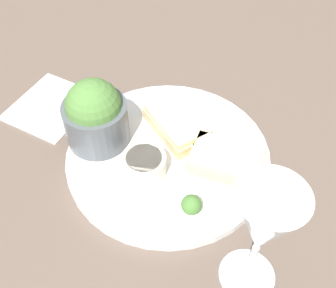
{
  "coord_description": "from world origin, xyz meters",
  "views": [
    {
      "loc": [
        0.21,
        -0.32,
        0.48
      ],
      "look_at": [
        0.0,
        0.0,
        0.03
      ],
      "focal_mm": 45.0,
      "sensor_mm": 36.0,
      "label": 1
    }
  ],
  "objects_px": {
    "napkin": "(51,106)",
    "sauce_ramekin": "(144,164)",
    "salad_bowl": "(95,115)",
    "cheese_toast_far": "(226,160)",
    "wine_glass": "(263,227)",
    "cheese_toast_near": "(177,124)"
  },
  "relations": [
    {
      "from": "salad_bowl",
      "to": "cheese_toast_near",
      "type": "height_order",
      "value": "salad_bowl"
    },
    {
      "from": "salad_bowl",
      "to": "wine_glass",
      "type": "bearing_deg",
      "value": -13.83
    },
    {
      "from": "cheese_toast_near",
      "to": "napkin",
      "type": "xyz_separation_m",
      "value": [
        -0.2,
        -0.06,
        -0.02
      ]
    },
    {
      "from": "cheese_toast_far",
      "to": "napkin",
      "type": "height_order",
      "value": "cheese_toast_far"
    },
    {
      "from": "cheese_toast_far",
      "to": "wine_glass",
      "type": "relative_size",
      "value": 0.67
    },
    {
      "from": "salad_bowl",
      "to": "sauce_ramekin",
      "type": "bearing_deg",
      "value": -9.01
    },
    {
      "from": "sauce_ramekin",
      "to": "cheese_toast_near",
      "type": "relative_size",
      "value": 0.5
    },
    {
      "from": "sauce_ramekin",
      "to": "cheese_toast_near",
      "type": "distance_m",
      "value": 0.09
    },
    {
      "from": "napkin",
      "to": "salad_bowl",
      "type": "bearing_deg",
      "value": -9.1
    },
    {
      "from": "wine_glass",
      "to": "napkin",
      "type": "bearing_deg",
      "value": 167.56
    },
    {
      "from": "cheese_toast_far",
      "to": "sauce_ramekin",
      "type": "bearing_deg",
      "value": -142.31
    },
    {
      "from": "sauce_ramekin",
      "to": "napkin",
      "type": "bearing_deg",
      "value": 170.94
    },
    {
      "from": "sauce_ramekin",
      "to": "wine_glass",
      "type": "distance_m",
      "value": 0.21
    },
    {
      "from": "salad_bowl",
      "to": "napkin",
      "type": "relative_size",
      "value": 0.78
    },
    {
      "from": "sauce_ramekin",
      "to": "napkin",
      "type": "relative_size",
      "value": 0.45
    },
    {
      "from": "salad_bowl",
      "to": "sauce_ramekin",
      "type": "xyz_separation_m",
      "value": [
        0.09,
        -0.01,
        -0.03
      ]
    },
    {
      "from": "sauce_ramekin",
      "to": "cheese_toast_far",
      "type": "relative_size",
      "value": 0.54
    },
    {
      "from": "salad_bowl",
      "to": "cheese_toast_near",
      "type": "xyz_separation_m",
      "value": [
        0.09,
        0.08,
        -0.03
      ]
    },
    {
      "from": "sauce_ramekin",
      "to": "napkin",
      "type": "distance_m",
      "value": 0.21
    },
    {
      "from": "cheese_toast_far",
      "to": "cheese_toast_near",
      "type": "bearing_deg",
      "value": 166.91
    },
    {
      "from": "napkin",
      "to": "sauce_ramekin",
      "type": "bearing_deg",
      "value": -9.06
    },
    {
      "from": "cheese_toast_near",
      "to": "wine_glass",
      "type": "bearing_deg",
      "value": -37.44
    }
  ]
}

